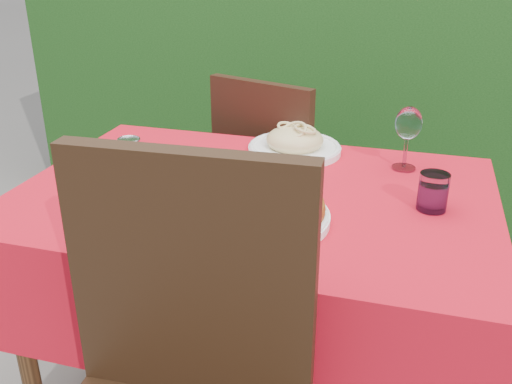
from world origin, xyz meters
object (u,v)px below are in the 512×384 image
(steel_ramekin, at_px, (129,143))
(pasta_plate, at_px, (295,144))
(water_glass, at_px, (433,194))
(fork, at_px, (142,180))
(pizza_plate, at_px, (254,209))
(wine_glass, at_px, (408,126))
(chair_far, at_px, (275,177))

(steel_ramekin, bearing_deg, pasta_plate, 10.71)
(water_glass, height_order, fork, water_glass)
(pizza_plate, height_order, steel_ramekin, pizza_plate)
(pasta_plate, xyz_separation_m, water_glass, (0.42, -0.31, 0.01))
(water_glass, relative_size, fork, 0.59)
(wine_glass, xyz_separation_m, fork, (-0.70, -0.29, -0.13))
(chair_far, relative_size, steel_ramekin, 13.29)
(water_glass, height_order, wine_glass, wine_glass)
(pizza_plate, relative_size, water_glass, 3.80)
(pasta_plate, bearing_deg, water_glass, -36.37)
(water_glass, relative_size, wine_glass, 0.51)
(chair_far, distance_m, steel_ramekin, 0.61)
(steel_ramekin, bearing_deg, water_glass, -12.45)
(wine_glass, bearing_deg, pizza_plate, -126.51)
(water_glass, bearing_deg, pizza_plate, -156.01)
(pizza_plate, bearing_deg, water_glass, 23.99)
(steel_ramekin, bearing_deg, pizza_plate, -35.95)
(pizza_plate, height_order, pasta_plate, pasta_plate)
(pasta_plate, bearing_deg, chair_far, 114.40)
(water_glass, xyz_separation_m, fork, (-0.78, -0.03, -0.04))
(water_glass, bearing_deg, steel_ramekin, 167.55)
(chair_far, xyz_separation_m, pasta_plate, (0.14, -0.31, 0.25))
(pasta_plate, distance_m, wine_glass, 0.36)
(pizza_plate, relative_size, wine_glass, 1.95)
(chair_far, height_order, pizza_plate, chair_far)
(chair_far, height_order, fork, chair_far)
(fork, bearing_deg, water_glass, -17.78)
(chair_far, height_order, pasta_plate, chair_far)
(pizza_plate, relative_size, steel_ramekin, 5.32)
(chair_far, bearing_deg, pizza_plate, 119.00)
(pasta_plate, xyz_separation_m, fork, (-0.36, -0.34, -0.03))
(chair_far, xyz_separation_m, pizza_plate, (0.15, -0.80, 0.26))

